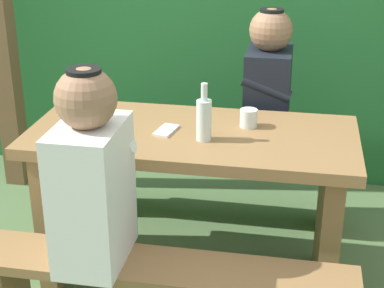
{
  "coord_description": "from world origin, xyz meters",
  "views": [
    {
      "loc": [
        0.44,
        -2.37,
        1.71
      ],
      "look_at": [
        0.0,
        0.0,
        0.68
      ],
      "focal_mm": 57.09,
      "sensor_mm": 36.0,
      "label": 1
    }
  ],
  "objects_px": {
    "person_black_coat": "(268,86)",
    "drinking_glass": "(249,118)",
    "bottle_left": "(204,118)",
    "bench_far": "(211,165)",
    "person_white_shirt": "(92,176)",
    "cell_phone": "(166,130)",
    "picnic_table": "(192,181)"
  },
  "relations": [
    {
      "from": "person_black_coat",
      "to": "bottle_left",
      "type": "bearing_deg",
      "value": -108.49
    },
    {
      "from": "drinking_glass",
      "to": "bottle_left",
      "type": "distance_m",
      "value": 0.25
    },
    {
      "from": "bench_far",
      "to": "drinking_glass",
      "type": "relative_size",
      "value": 17.86
    },
    {
      "from": "person_white_shirt",
      "to": "drinking_glass",
      "type": "bearing_deg",
      "value": 54.3
    },
    {
      "from": "bench_far",
      "to": "bottle_left",
      "type": "distance_m",
      "value": 0.83
    },
    {
      "from": "drinking_glass",
      "to": "person_black_coat",
      "type": "bearing_deg",
      "value": 83.71
    },
    {
      "from": "bench_far",
      "to": "person_white_shirt",
      "type": "distance_m",
      "value": 1.25
    },
    {
      "from": "bottle_left",
      "to": "cell_phone",
      "type": "xyz_separation_m",
      "value": [
        -0.17,
        0.06,
        -0.09
      ]
    },
    {
      "from": "person_black_coat",
      "to": "drinking_glass",
      "type": "height_order",
      "value": "person_black_coat"
    },
    {
      "from": "person_white_shirt",
      "to": "person_black_coat",
      "type": "xyz_separation_m",
      "value": [
        0.53,
        1.13,
        0.0
      ]
    },
    {
      "from": "picnic_table",
      "to": "drinking_glass",
      "type": "bearing_deg",
      "value": 23.64
    },
    {
      "from": "person_white_shirt",
      "to": "bottle_left",
      "type": "xyz_separation_m",
      "value": [
        0.31,
        0.49,
        0.05
      ]
    },
    {
      "from": "bench_far",
      "to": "cell_phone",
      "type": "relative_size",
      "value": 10.0
    },
    {
      "from": "person_black_coat",
      "to": "drinking_glass",
      "type": "distance_m",
      "value": 0.47
    },
    {
      "from": "person_black_coat",
      "to": "bottle_left",
      "type": "xyz_separation_m",
      "value": [
        -0.22,
        -0.65,
        0.05
      ]
    },
    {
      "from": "person_black_coat",
      "to": "bottle_left",
      "type": "relative_size",
      "value": 2.97
    },
    {
      "from": "picnic_table",
      "to": "cell_phone",
      "type": "height_order",
      "value": "cell_phone"
    },
    {
      "from": "bench_far",
      "to": "person_white_shirt",
      "type": "relative_size",
      "value": 1.95
    },
    {
      "from": "bench_far",
      "to": "person_black_coat",
      "type": "height_order",
      "value": "person_black_coat"
    },
    {
      "from": "picnic_table",
      "to": "cell_phone",
      "type": "distance_m",
      "value": 0.27
    },
    {
      "from": "bench_far",
      "to": "drinking_glass",
      "type": "bearing_deg",
      "value": -63.85
    },
    {
      "from": "bench_far",
      "to": "cell_phone",
      "type": "height_order",
      "value": "cell_phone"
    },
    {
      "from": "bench_far",
      "to": "person_white_shirt",
      "type": "xyz_separation_m",
      "value": [
        -0.25,
        -1.14,
        0.46
      ]
    },
    {
      "from": "drinking_glass",
      "to": "cell_phone",
      "type": "relative_size",
      "value": 0.56
    },
    {
      "from": "person_white_shirt",
      "to": "cell_phone",
      "type": "xyz_separation_m",
      "value": [
        0.14,
        0.55,
        -0.03
      ]
    },
    {
      "from": "picnic_table",
      "to": "person_black_coat",
      "type": "xyz_separation_m",
      "value": [
        0.28,
        0.57,
        0.28
      ]
    },
    {
      "from": "drinking_glass",
      "to": "person_white_shirt",
      "type": "bearing_deg",
      "value": -125.7
    },
    {
      "from": "picnic_table",
      "to": "person_black_coat",
      "type": "height_order",
      "value": "person_black_coat"
    },
    {
      "from": "person_black_coat",
      "to": "cell_phone",
      "type": "bearing_deg",
      "value": -123.56
    },
    {
      "from": "picnic_table",
      "to": "drinking_glass",
      "type": "xyz_separation_m",
      "value": [
        0.23,
        0.1,
        0.28
      ]
    },
    {
      "from": "bench_far",
      "to": "drinking_glass",
      "type": "xyz_separation_m",
      "value": [
        0.23,
        -0.47,
        0.46
      ]
    },
    {
      "from": "bench_far",
      "to": "person_black_coat",
      "type": "relative_size",
      "value": 1.95
    }
  ]
}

